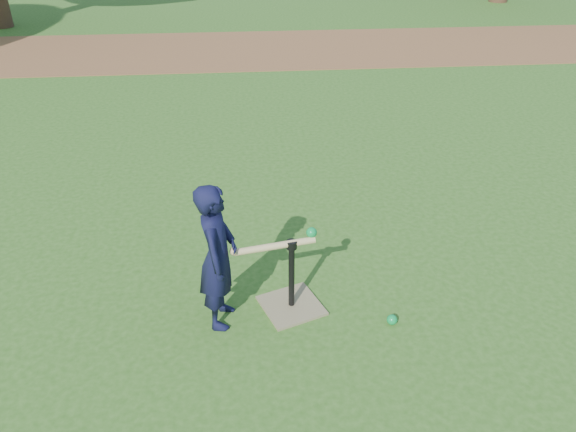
{
  "coord_description": "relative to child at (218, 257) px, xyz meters",
  "views": [
    {
      "loc": [
        -0.69,
        -3.68,
        2.87
      ],
      "look_at": [
        -0.36,
        0.01,
        0.65
      ],
      "focal_mm": 35.0,
      "sensor_mm": 36.0,
      "label": 1
    }
  ],
  "objects": [
    {
      "name": "ground",
      "position": [
        0.89,
        0.38,
        -0.57
      ],
      "size": [
        80.0,
        80.0,
        0.0
      ],
      "primitive_type": "plane",
      "color": "#285116",
      "rests_on": "ground"
    },
    {
      "name": "dirt_strip",
      "position": [
        0.89,
        7.88,
        -0.57
      ],
      "size": [
        24.0,
        3.0,
        0.01
      ],
      "primitive_type": "cube",
      "color": "brown",
      "rests_on": "ground"
    },
    {
      "name": "child",
      "position": [
        0.0,
        0.0,
        0.0
      ],
      "size": [
        0.33,
        0.45,
        1.15
      ],
      "primitive_type": "imported",
      "rotation": [
        0.0,
        0.0,
        1.43
      ],
      "color": "black",
      "rests_on": "ground"
    },
    {
      "name": "wiffle_ball_ground",
      "position": [
        1.27,
        -0.17,
        -0.53
      ],
      "size": [
        0.08,
        0.08,
        0.08
      ],
      "primitive_type": "sphere",
      "color": "#0C843A",
      "rests_on": "ground"
    },
    {
      "name": "batting_tee",
      "position": [
        0.54,
        0.09,
        -0.46
      ],
      "size": [
        0.55,
        0.55,
        0.61
      ],
      "color": "#7D704F",
      "rests_on": "ground"
    },
    {
      "name": "swing_action",
      "position": [
        0.44,
        0.08,
        0.03
      ],
      "size": [
        0.64,
        0.2,
        0.12
      ],
      "color": "tan",
      "rests_on": "ground"
    }
  ]
}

